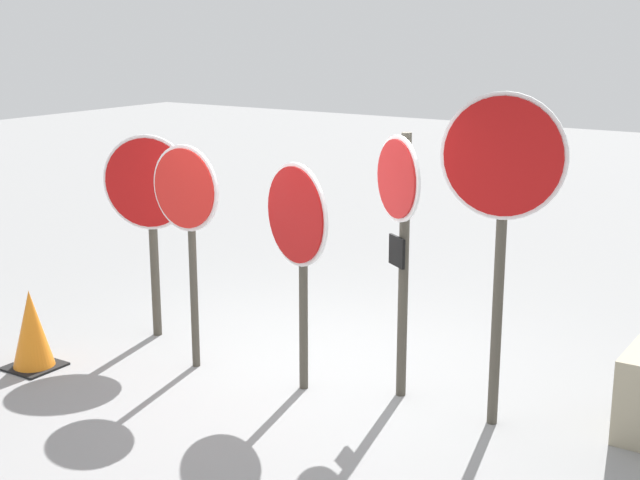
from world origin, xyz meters
name	(u,v)px	position (x,y,z in m)	size (l,w,h in m)	color
ground_plane	(300,382)	(0.00, 0.00, 0.00)	(40.00, 40.00, 0.00)	gray
stop_sign_0	(149,199)	(-1.87, 0.17, 1.39)	(0.87, 0.34, 2.02)	#474238
stop_sign_1	(187,209)	(-1.01, -0.25, 1.47)	(0.76, 0.14, 2.03)	#474238
stop_sign_2	(298,231)	(0.07, -0.13, 1.39)	(0.80, 0.35, 1.96)	#474238
stop_sign_3	(400,218)	(0.83, 0.21, 1.53)	(0.58, 0.41, 2.21)	#474238
stop_sign_4	(502,190)	(1.72, 0.11, 1.86)	(0.92, 0.21, 2.58)	#474238
traffic_cone_0	(32,330)	(-2.22, -1.04, 0.36)	(0.45, 0.45, 0.73)	black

